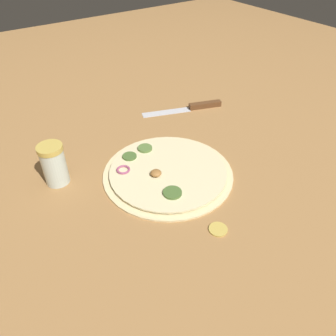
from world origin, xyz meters
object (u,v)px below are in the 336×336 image
Objects in this scene: loose_cap at (218,229)px; pizza at (167,172)px; spice_jar at (54,164)px; knife at (196,107)px.

pizza is at bearing -94.81° from loose_cap.
pizza is 3.11× the size of spice_jar.
knife is (-0.27, -0.23, 0.00)m from pizza.
pizza is at bearing 59.12° from knife.
spice_jar is 2.64× the size of loose_cap.
spice_jar is at bearing 30.15° from knife.
spice_jar reaches higher than pizza.
pizza is 1.25× the size of knife.
spice_jar reaches higher than loose_cap.
pizza is 8.21× the size of loose_cap.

